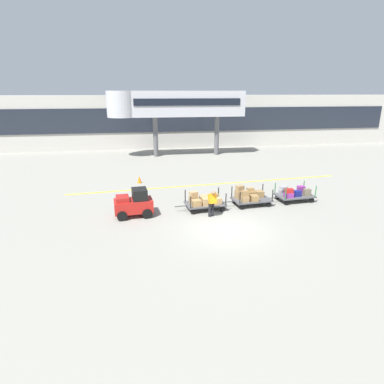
% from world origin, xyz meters
% --- Properties ---
extents(ground_plane, '(120.00, 120.00, 0.00)m').
position_xyz_m(ground_plane, '(0.00, 0.00, 0.00)').
color(ground_plane, gray).
extents(apron_lead_line, '(20.96, 1.99, 0.01)m').
position_xyz_m(apron_lead_line, '(1.15, 8.28, 0.00)').
color(apron_lead_line, yellow).
rests_on(apron_lead_line, ground_plane).
extents(terminal_building, '(58.79, 2.51, 6.29)m').
position_xyz_m(terminal_building, '(0.00, 25.97, 3.15)').
color(terminal_building, '#BCB7AD').
rests_on(terminal_building, ground_plane).
extents(jet_bridge, '(14.26, 3.00, 6.80)m').
position_xyz_m(jet_bridge, '(-0.64, 19.99, 5.43)').
color(jet_bridge, '#B7B7BC').
rests_on(jet_bridge, ground_plane).
extents(baggage_tug, '(2.20, 1.41, 1.58)m').
position_xyz_m(baggage_tug, '(-4.63, 2.64, 0.75)').
color(baggage_tug, red).
rests_on(baggage_tug, ground_plane).
extents(baggage_cart_lead, '(3.06, 1.62, 1.10)m').
position_xyz_m(baggage_cart_lead, '(-0.53, 3.04, 0.52)').
color(baggage_cart_lead, '#4C4C4F').
rests_on(baggage_cart_lead, ground_plane).
extents(baggage_cart_middle, '(3.06, 1.62, 1.21)m').
position_xyz_m(baggage_cart_middle, '(2.37, 3.39, 0.56)').
color(baggage_cart_middle, '#4C4C4F').
rests_on(baggage_cart_middle, ground_plane).
extents(baggage_cart_tail, '(3.06, 1.62, 1.10)m').
position_xyz_m(baggage_cart_tail, '(5.44, 3.62, 0.50)').
color(baggage_cart_tail, '#4C4C4F').
rests_on(baggage_cart_tail, ground_plane).
extents(baggage_handler, '(0.50, 0.52, 1.56)m').
position_xyz_m(baggage_handler, '(-0.35, 1.83, 0.87)').
color(baggage_handler, black).
rests_on(baggage_handler, ground_plane).
extents(safety_cone_near, '(0.36, 0.36, 0.55)m').
position_xyz_m(safety_cone_near, '(-4.27, 9.60, 0.28)').
color(safety_cone_near, orange).
rests_on(safety_cone_near, ground_plane).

